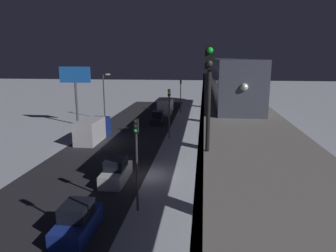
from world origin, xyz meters
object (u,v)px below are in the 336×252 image
sedan_blue_2 (77,222)px  traffic_light_mid (169,107)px  sedan_white (116,172)px  subway_train (221,70)px  traffic_light_far (181,91)px  traffic_light_near (136,152)px  delivery_van (166,106)px  box_truck (93,130)px  commercial_billboard (75,80)px  rail_signal (209,80)px  sedan_black (158,118)px

sedan_blue_2 → traffic_light_mid: bearing=82.7°
sedan_white → subway_train: bearing=66.5°
sedan_white → traffic_light_far: size_ratio=0.70×
traffic_light_near → sedan_white: bearing=-59.8°
traffic_light_near → sedan_blue_2: bearing=48.4°
sedan_white → delivery_van: size_ratio=0.60×
traffic_light_near → traffic_light_mid: size_ratio=1.00×
traffic_light_mid → traffic_light_far: (0.00, -19.38, 0.00)m
subway_train → box_truck: (16.10, 9.11, -7.14)m
box_truck → commercial_billboard: size_ratio=0.83×
rail_signal → traffic_light_near: rail_signal is taller
traffic_light_mid → traffic_light_far: bearing=-90.0°
traffic_light_far → commercial_billboard: (15.22, 12.06, 2.63)m
delivery_van → subway_train: bearing=129.1°
delivery_van → commercial_billboard: 17.90m
sedan_black → delivery_van: delivery_van is taller
subway_train → rail_signal: (2.13, 34.41, 0.95)m
sedan_white → traffic_light_near: traffic_light_near is taller
subway_train → sedan_black: 12.44m
box_truck → delivery_van: bearing=-108.3°
rail_signal → box_truck: (13.98, -25.30, -8.09)m
sedan_white → delivery_van: delivery_van is taller
delivery_van → traffic_light_far: (-2.70, -0.49, 2.85)m
rail_signal → delivery_van: rail_signal is taller
traffic_light_near → commercial_billboard: 30.84m
subway_train → delivery_van: 16.38m
delivery_van → commercial_billboard: commercial_billboard is taller
sedan_blue_2 → delivery_van: 41.53m
sedan_white → traffic_light_near: (-2.90, 4.98, 3.40)m
sedan_black → traffic_light_near: (-2.90, 29.12, 3.40)m
subway_train → delivery_van: subway_train is taller
box_truck → traffic_light_near: (-9.50, 17.71, 2.85)m
sedan_black → traffic_light_near: traffic_light_near is taller
rail_signal → subway_train: bearing=-93.5°
sedan_white → traffic_light_far: traffic_light_far is taller
sedan_black → sedan_white: bearing=-90.0°
traffic_light_near → commercial_billboard: commercial_billboard is taller
sedan_white → traffic_light_far: bearing=85.1°
subway_train → rail_signal: size_ratio=13.87×
subway_train → box_truck: bearing=29.5°
sedan_black → box_truck: 13.20m
delivery_van → traffic_light_near: 38.46m
sedan_blue_2 → traffic_light_mid: traffic_light_mid is taller
traffic_light_near → traffic_light_far: size_ratio=1.00×
box_truck → delivery_van: 21.64m
rail_signal → sedan_white: bearing=-59.6°
sedan_white → box_truck: 14.35m
subway_train → box_truck: 19.83m
sedan_black → delivery_van: 9.15m
sedan_white → sedan_blue_2: same height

